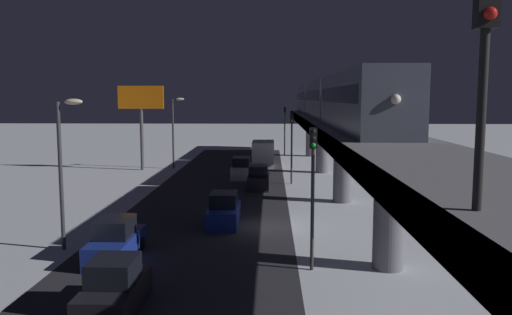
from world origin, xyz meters
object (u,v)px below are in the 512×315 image
at_px(box_truck, 263,153).
at_px(sedan_blue, 116,242).
at_px(sedan_blue_2, 224,212).
at_px(traffic_light_mid, 292,137).
at_px(commercial_billboard, 141,106).
at_px(sedan_black_2, 114,290).
at_px(traffic_light_far, 285,124).
at_px(subway_train, 326,99).
at_px(rail_signal, 485,51).
at_px(sedan_white, 241,169).
at_px(traffic_light_near, 313,178).
at_px(sedan_black, 258,179).

bearing_deg(box_truck, sedan_blue, 79.18).
relative_size(sedan_blue_2, box_truck, 0.57).
bearing_deg(traffic_light_mid, commercial_billboard, -28.65).
relative_size(sedan_black_2, traffic_light_far, 0.64).
xyz_separation_m(traffic_light_mid, traffic_light_far, (0.00, -23.16, 0.00)).
bearing_deg(subway_train, rail_signal, 87.58).
relative_size(sedan_blue, sedan_white, 1.01).
bearing_deg(traffic_light_near, sedan_black_2, 32.26).
distance_m(box_truck, traffic_light_mid, 13.43).
distance_m(subway_train, sedan_blue_2, 21.89).
distance_m(sedan_blue, sedan_black_2, 6.45).
relative_size(sedan_blue_2, traffic_light_near, 0.66).
relative_size(traffic_light_near, traffic_light_far, 1.00).
xyz_separation_m(sedan_black, commercial_billboard, (12.61, -10.81, 6.03)).
bearing_deg(sedan_white, sedan_blue, -100.27).
distance_m(rail_signal, traffic_light_mid, 37.08).
relative_size(rail_signal, sedan_white, 0.86).
relative_size(sedan_white, box_truck, 0.63).
bearing_deg(subway_train, traffic_light_mid, 50.69).
height_order(traffic_light_near, traffic_light_mid, same).
relative_size(rail_signal, traffic_light_near, 0.62).
distance_m(sedan_blue_2, box_truck, 27.85).
distance_m(sedan_black, traffic_light_far, 25.88).
distance_m(traffic_light_mid, traffic_light_far, 23.16).
distance_m(sedan_black, commercial_billboard, 17.67).
bearing_deg(commercial_billboard, sedan_black, 139.41).
height_order(sedan_black, commercial_billboard, commercial_billboard).
xyz_separation_m(subway_train, traffic_light_near, (3.46, 27.39, -3.35)).
relative_size(box_truck, traffic_light_far, 1.16).
xyz_separation_m(subway_train, rail_signal, (1.74, 41.02, 0.95)).
bearing_deg(subway_train, traffic_light_near, 82.80).
distance_m(sedan_white, sedan_black_2, 31.69).
xyz_separation_m(subway_train, sedan_blue_2, (8.16, 19.16, -6.75)).
height_order(rail_signal, traffic_light_mid, rail_signal).
distance_m(rail_signal, commercial_billboard, 48.47).
bearing_deg(sedan_blue, traffic_light_far, -101.71).
relative_size(subway_train, traffic_light_near, 8.67).
xyz_separation_m(sedan_blue_2, traffic_light_far, (-4.70, -38.09, 3.40)).
bearing_deg(traffic_light_mid, box_truck, -78.13).
height_order(sedan_blue, sedan_white, same).
height_order(sedan_black, sedan_black_2, same).
relative_size(traffic_light_near, traffic_light_mid, 1.00).
height_order(sedan_black_2, traffic_light_near, traffic_light_near).
xyz_separation_m(subway_train, traffic_light_mid, (3.46, 4.23, -3.35)).
relative_size(box_truck, traffic_light_mid, 1.16).
xyz_separation_m(sedan_blue, commercial_billboard, (6.21, -30.18, 6.04)).
xyz_separation_m(sedan_black_2, traffic_light_far, (-7.50, -51.06, 3.40)).
height_order(sedan_blue, traffic_light_mid, traffic_light_mid).
bearing_deg(traffic_light_mid, sedan_black, 38.80).
height_order(rail_signal, sedan_blue_2, rail_signal).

